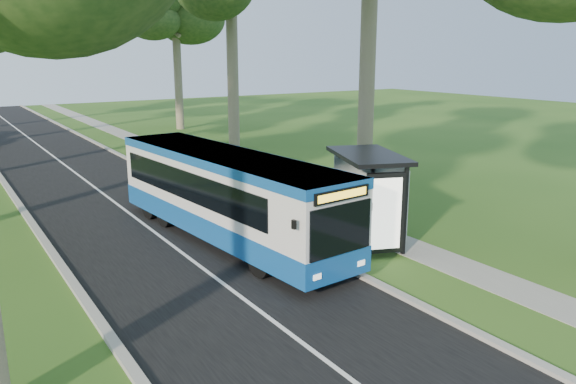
# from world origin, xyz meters

# --- Properties ---
(ground) EXTENTS (120.00, 120.00, 0.00)m
(ground) POSITION_xyz_m (0.00, 0.00, 0.00)
(ground) COLOR #2A5219
(ground) RESTS_ON ground
(road) EXTENTS (7.00, 100.00, 0.02)m
(road) POSITION_xyz_m (-3.50, 10.00, 0.01)
(road) COLOR black
(road) RESTS_ON ground
(kerb_east) EXTENTS (0.25, 100.00, 0.12)m
(kerb_east) POSITION_xyz_m (0.00, 10.00, 0.06)
(kerb_east) COLOR #9E9B93
(kerb_east) RESTS_ON ground
(kerb_west) EXTENTS (0.25, 100.00, 0.12)m
(kerb_west) POSITION_xyz_m (-7.00, 10.00, 0.06)
(kerb_west) COLOR #9E9B93
(kerb_west) RESTS_ON ground
(centre_line) EXTENTS (0.12, 100.00, 0.00)m
(centre_line) POSITION_xyz_m (-3.50, 10.00, 0.02)
(centre_line) COLOR white
(centre_line) RESTS_ON road
(footpath) EXTENTS (1.50, 100.00, 0.02)m
(footpath) POSITION_xyz_m (3.00, 10.00, 0.01)
(footpath) COLOR gray
(footpath) RESTS_ON ground
(bus) EXTENTS (3.33, 11.39, 2.98)m
(bus) POSITION_xyz_m (-1.64, 2.36, 1.54)
(bus) COLOR white
(bus) RESTS_ON ground
(bus_stop_sign) EXTENTS (0.15, 0.38, 2.75)m
(bus_stop_sign) POSITION_xyz_m (0.30, -1.59, 1.70)
(bus_stop_sign) COLOR gray
(bus_stop_sign) RESTS_ON ground
(bus_shelter) EXTENTS (3.03, 3.95, 3.01)m
(bus_shelter) POSITION_xyz_m (2.36, -0.84, 2.14)
(bus_shelter) COLOR black
(bus_shelter) RESTS_ON ground
(litter_bin) EXTENTS (0.58, 0.58, 1.02)m
(litter_bin) POSITION_xyz_m (1.86, 6.94, 0.52)
(litter_bin) COLOR black
(litter_bin) RESTS_ON ground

